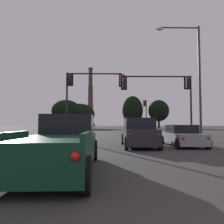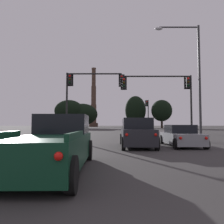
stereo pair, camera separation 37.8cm
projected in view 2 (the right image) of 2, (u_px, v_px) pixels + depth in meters
The scene contains 12 objects.
pickup_truck_left_lane_second at pixel (54, 144), 7.05m from camera, with size 2.30×5.54×1.82m.
suv_center_lane_front at pixel (137, 133), 14.19m from camera, with size 2.18×4.93×1.86m.
sedan_right_lane_front at pixel (180, 136), 14.65m from camera, with size 2.03×4.72×1.43m.
traffic_light_overhead_left at pixel (86, 88), 21.32m from camera, with size 5.85×0.50×6.53m.
traffic_light_far_right at pixel (147, 111), 44.17m from camera, with size 0.78×0.50×6.46m.
traffic_light_overhead_right at pixel (167, 90), 20.55m from camera, with size 6.81×0.50×6.10m.
street_lamp at pixel (193, 70), 18.24m from camera, with size 3.76×0.36×9.83m.
smokestack at pixel (93, 104), 141.24m from camera, with size 5.82×5.82×38.45m.
treeline_far_right at pixel (69, 111), 83.17m from camera, with size 10.96×9.87×10.87m.
treeline_left_mid at pixel (82, 114), 85.37m from camera, with size 11.87×10.69×9.69m.
treeline_center_left at pixel (135, 110), 91.73m from camera, with size 8.71×7.84×13.50m.
treeline_right_mid at pixel (161, 111), 86.88m from camera, with size 8.24×7.42×11.32m.
Camera 2 is at (-1.35, 0.24, 1.44)m, focal length 35.00 mm.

